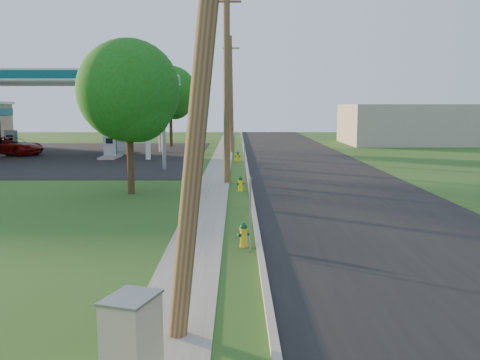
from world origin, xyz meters
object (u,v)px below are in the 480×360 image
at_px(hydrant_near, 244,235).
at_px(utility_pole_near, 204,43).
at_px(tree_lot, 171,95).
at_px(fuel_pump_se, 122,145).
at_px(car_red, 11,146).
at_px(utility_pole_far, 231,94).
at_px(hydrant_mid, 240,184).
at_px(price_pylon, 163,79).
at_px(tree_verge, 131,95).
at_px(fuel_pump_sw, 11,145).
at_px(utility_pole_mid, 227,83).
at_px(fuel_pump_ne, 110,148).
at_px(utility_cabinet, 132,344).
at_px(hydrant_far, 238,157).

bearing_deg(hydrant_near, utility_pole_near, -96.84).
bearing_deg(tree_lot, fuel_pump_se, -113.37).
xyz_separation_m(fuel_pump_se, car_red, (-8.36, -1.60, -0.00)).
height_order(utility_pole_far, hydrant_mid, utility_pole_far).
height_order(price_pylon, hydrant_mid, price_pylon).
distance_m(fuel_pump_se, hydrant_mid, 21.77).
bearing_deg(tree_verge, fuel_pump_sw, 124.22).
distance_m(hydrant_near, car_red, 32.99).
distance_m(utility_pole_near, utility_pole_mid, 18.00).
xyz_separation_m(fuel_pump_ne, fuel_pump_sw, (-9.00, 4.00, 0.00)).
bearing_deg(fuel_pump_se, car_red, -169.16).
relative_size(utility_pole_mid, hydrant_near, 14.42).
bearing_deg(utility_pole_far, utility_pole_near, -90.00).
relative_size(fuel_pump_ne, tree_verge, 0.48).
bearing_deg(tree_verge, utility_pole_mid, 39.44).
bearing_deg(fuel_pump_ne, fuel_pump_se, 90.00).
xyz_separation_m(price_pylon, utility_cabinet, (3.00, -25.25, -4.76)).
relative_size(hydrant_near, hydrant_mid, 1.03).
bearing_deg(hydrant_mid, tree_lot, 103.28).
height_order(fuel_pump_sw, price_pylon, price_pylon).
height_order(price_pylon, utility_cabinet, price_pylon).
relative_size(fuel_pump_sw, hydrant_far, 4.46).
height_order(utility_pole_near, hydrant_far, utility_pole_near).
bearing_deg(hydrant_far, utility_cabinet, -92.71).
xyz_separation_m(hydrant_far, utility_cabinet, (-1.42, -30.09, 0.32)).
bearing_deg(utility_pole_far, fuel_pump_se, -173.59).
bearing_deg(hydrant_far, utility_pole_mid, -92.90).
relative_size(price_pylon, tree_lot, 0.90).
height_order(utility_pole_mid, price_pylon, utility_pole_mid).
bearing_deg(fuel_pump_se, utility_pole_near, -75.73).
height_order(fuel_pump_sw, hydrant_near, fuel_pump_sw).
bearing_deg(tree_verge, utility_cabinet, -79.09).
relative_size(utility_pole_near, fuel_pump_se, 2.96).
bearing_deg(tree_verge, price_pylon, 88.94).
xyz_separation_m(fuel_pump_sw, hydrant_far, (18.42, -6.66, -0.37)).
distance_m(tree_lot, car_red, 15.22).
bearing_deg(fuel_pump_ne, price_pylon, -56.31).
relative_size(fuel_pump_sw, tree_verge, 0.48).
height_order(fuel_pump_se, hydrant_far, fuel_pump_se).
xyz_separation_m(utility_pole_near, utility_pole_far, (-0.00, 36.00, 0.00)).
bearing_deg(hydrant_far, fuel_pump_se, 144.75).
xyz_separation_m(fuel_pump_sw, tree_verge, (13.84, -20.34, 3.59)).
distance_m(utility_pole_far, tree_verge, 21.73).
relative_size(tree_lot, hydrant_near, 11.20).
xyz_separation_m(fuel_pump_ne, hydrant_far, (9.42, -2.66, -0.37)).
bearing_deg(utility_pole_far, tree_verge, -100.78).
xyz_separation_m(tree_verge, hydrant_near, (4.75, -8.94, -3.99)).
distance_m(price_pylon, tree_lot, 18.98).
bearing_deg(hydrant_far, price_pylon, -132.44).
bearing_deg(utility_pole_near, utility_pole_far, 90.00).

